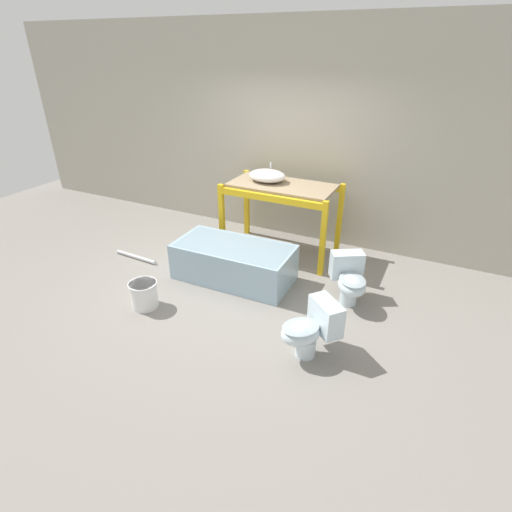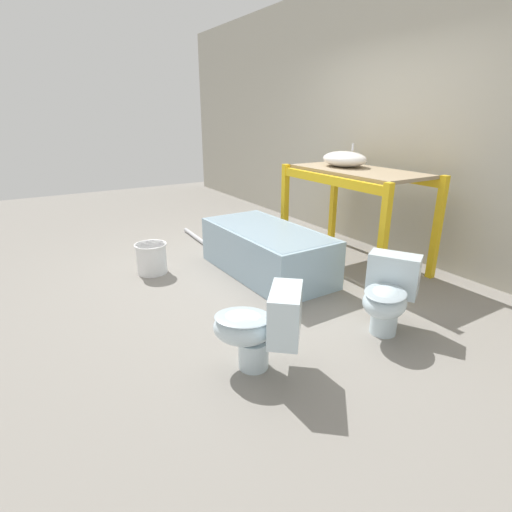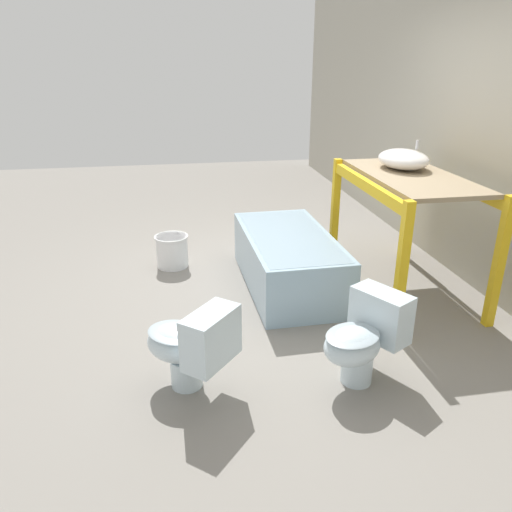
{
  "view_description": "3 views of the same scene",
  "coord_description": "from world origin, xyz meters",
  "px_view_note": "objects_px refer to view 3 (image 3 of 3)",
  "views": [
    {
      "loc": [
        2.26,
        -3.93,
        2.8
      ],
      "look_at": [
        0.49,
        -0.36,
        0.7
      ],
      "focal_mm": 28.0,
      "sensor_mm": 36.0,
      "label": 1
    },
    {
      "loc": [
        3.3,
        -2.09,
        1.64
      ],
      "look_at": [
        0.57,
        -0.42,
        0.49
      ],
      "focal_mm": 28.0,
      "sensor_mm": 36.0,
      "label": 2
    },
    {
      "loc": [
        4.08,
        -0.92,
        2.01
      ],
      "look_at": [
        0.45,
        -0.28,
        0.53
      ],
      "focal_mm": 35.0,
      "sensor_mm": 36.0,
      "label": 3
    }
  ],
  "objects_px": {
    "bucket_white": "(172,250)",
    "bathtub_main": "(288,257)",
    "sink_basin": "(403,159)",
    "toilet_near": "(191,344)",
    "toilet_far": "(364,336)"
  },
  "relations": [
    {
      "from": "bathtub_main",
      "to": "toilet_far",
      "type": "distance_m",
      "value": 1.52
    },
    {
      "from": "bucket_white",
      "to": "bathtub_main",
      "type": "bearing_deg",
      "value": 58.57
    },
    {
      "from": "bathtub_main",
      "to": "toilet_far",
      "type": "height_order",
      "value": "toilet_far"
    },
    {
      "from": "toilet_far",
      "to": "toilet_near",
      "type": "bearing_deg",
      "value": -125.18
    },
    {
      "from": "sink_basin",
      "to": "bathtub_main",
      "type": "height_order",
      "value": "sink_basin"
    },
    {
      "from": "sink_basin",
      "to": "bucket_white",
      "type": "height_order",
      "value": "sink_basin"
    },
    {
      "from": "sink_basin",
      "to": "toilet_near",
      "type": "bearing_deg",
      "value": -54.68
    },
    {
      "from": "bathtub_main",
      "to": "bucket_white",
      "type": "bearing_deg",
      "value": -122.59
    },
    {
      "from": "sink_basin",
      "to": "toilet_near",
      "type": "height_order",
      "value": "sink_basin"
    },
    {
      "from": "bathtub_main",
      "to": "bucket_white",
      "type": "distance_m",
      "value": 1.24
    },
    {
      "from": "sink_basin",
      "to": "toilet_far",
      "type": "distance_m",
      "value": 1.95
    },
    {
      "from": "sink_basin",
      "to": "bucket_white",
      "type": "relative_size",
      "value": 1.62
    },
    {
      "from": "toilet_far",
      "to": "bucket_white",
      "type": "height_order",
      "value": "toilet_far"
    },
    {
      "from": "bathtub_main",
      "to": "toilet_near",
      "type": "relative_size",
      "value": 2.35
    },
    {
      "from": "toilet_near",
      "to": "bucket_white",
      "type": "xyz_separation_m",
      "value": [
        -2.06,
        -0.08,
        -0.15
      ]
    }
  ]
}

